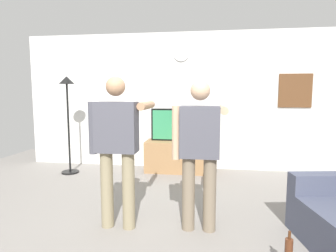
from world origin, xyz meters
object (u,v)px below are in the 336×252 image
(television, at_px, (180,125))
(person_standing_nearer_lamp, at_px, (117,143))
(wall_clock, at_px, (181,53))
(person_standing_nearer_couch, at_px, (200,147))
(tv_stand, at_px, (179,156))
(framed_picture, at_px, (295,91))
(floor_lamp, at_px, (68,104))

(television, height_order, person_standing_nearer_lamp, person_standing_nearer_lamp)
(wall_clock, bearing_deg, television, -90.00)
(television, bearing_deg, person_standing_nearer_lamp, -100.36)
(television, distance_m, person_standing_nearer_couch, 2.39)
(tv_stand, distance_m, television, 0.61)
(framed_picture, bearing_deg, television, -173.40)
(television, distance_m, floor_lamp, 2.13)
(floor_lamp, bearing_deg, television, 12.37)
(tv_stand, distance_m, wall_clock, 2.01)
(television, xyz_separation_m, floor_lamp, (-2.05, -0.45, 0.40))
(framed_picture, xyz_separation_m, person_standing_nearer_couch, (-1.69, -2.59, -0.63))
(wall_clock, distance_m, framed_picture, 2.27)
(wall_clock, relative_size, framed_picture, 0.49)
(tv_stand, relative_size, person_standing_nearer_couch, 0.78)
(framed_picture, bearing_deg, person_standing_nearer_couch, -123.04)
(tv_stand, bearing_deg, television, 90.00)
(tv_stand, height_order, person_standing_nearer_couch, person_standing_nearer_couch)
(person_standing_nearer_couch, bearing_deg, framed_picture, 56.96)
(framed_picture, distance_m, person_standing_nearer_lamp, 3.76)
(tv_stand, relative_size, person_standing_nearer_lamp, 0.76)
(floor_lamp, height_order, person_standing_nearer_lamp, floor_lamp)
(television, height_order, floor_lamp, floor_lamp)
(wall_clock, height_order, person_standing_nearer_lamp, wall_clock)
(tv_stand, xyz_separation_m, person_standing_nearer_couch, (0.46, -2.30, 0.64))
(floor_lamp, distance_m, person_standing_nearer_couch, 3.17)
(person_standing_nearer_lamp, bearing_deg, television, 79.64)
(floor_lamp, relative_size, person_standing_nearer_lamp, 1.08)
(tv_stand, distance_m, person_standing_nearer_lamp, 2.50)
(television, height_order, person_standing_nearer_couch, person_standing_nearer_couch)
(wall_clock, xyz_separation_m, framed_picture, (2.15, 0.00, -0.73))
(tv_stand, height_order, wall_clock, wall_clock)
(television, bearing_deg, floor_lamp, -167.63)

